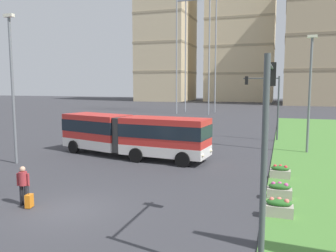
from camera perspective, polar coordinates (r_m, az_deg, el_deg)
name	(u,v)px	position (r m, az deg, el deg)	size (l,w,h in m)	color
ground_plane	(68,211)	(15.42, -16.28, -13.33)	(260.00, 260.00, 0.00)	#38383D
articulated_bus	(131,135)	(25.24, -6.13, -1.41)	(12.04, 4.67, 3.00)	red
pedestrian_crossing	(23,183)	(16.42, -22.90, -8.70)	(0.57, 0.36, 1.74)	black
rolling_suitcase	(29,201)	(16.18, -22.04, -11.43)	(0.31, 0.40, 0.97)	orange
flower_planter_0	(279,207)	(14.65, 17.91, -12.71)	(1.10, 0.56, 0.74)	#B7AD9E
flower_planter_1	(279,190)	(16.86, 18.01, -10.13)	(1.10, 0.56, 0.74)	#B7AD9E
flower_planter_2	(280,172)	(20.38, 18.12, -7.21)	(1.10, 0.56, 0.74)	#B7AD9E
traffic_light_far_right	(267,97)	(33.88, 16.09, 4.68)	(3.36, 0.28, 6.09)	#474C51
traffic_light_near_right	(267,124)	(10.18, 16.16, 0.34)	(0.28, 3.94, 6.00)	#474C51
streetlight_left	(12,84)	(24.89, -24.41, 6.42)	(0.70, 0.28, 9.78)	slate
streetlight_median	(310,89)	(28.28, 22.47, 5.63)	(0.70, 0.28, 8.96)	slate
apartment_tower_west	(167,32)	(120.91, -0.25, 15.29)	(16.49, 20.10, 46.25)	beige
apartment_tower_westcentre	(241,22)	(119.80, 12.04, 16.56)	(21.63, 15.29, 51.75)	beige
apartment_tower_centre	(321,39)	(103.74, 23.99, 13.02)	(18.25, 18.72, 35.07)	tan
transmission_pylon	(197,19)	(66.61, 4.84, 17.29)	(9.00, 6.24, 31.96)	gray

